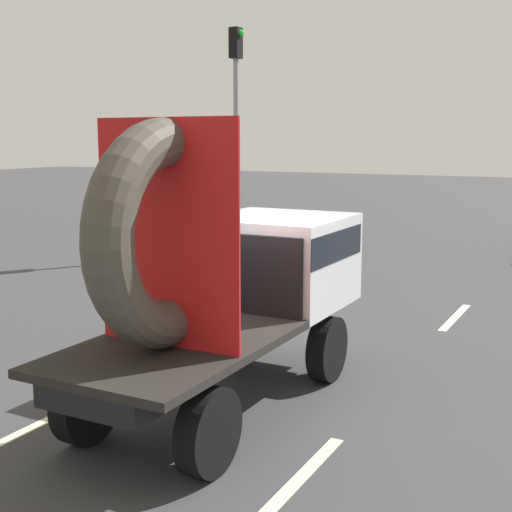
% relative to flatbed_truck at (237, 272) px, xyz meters
% --- Properties ---
extents(ground_plane, '(120.00, 120.00, 0.00)m').
position_rel_flatbed_truck_xyz_m(ground_plane, '(-0.19, 0.26, -1.77)').
color(ground_plane, '#38383A').
extents(flatbed_truck, '(2.02, 5.34, 3.81)m').
position_rel_flatbed_truck_xyz_m(flatbed_truck, '(0.00, 0.00, 0.00)').
color(flatbed_truck, black).
rests_on(flatbed_truck, ground_plane).
extents(traffic_light, '(0.42, 0.36, 6.86)m').
position_rel_flatbed_truck_xyz_m(traffic_light, '(-6.09, 10.72, 2.61)').
color(traffic_light, gray).
rests_on(traffic_light, ground_plane).
extents(lane_dash_left_near, '(0.16, 2.77, 0.01)m').
position_rel_flatbed_truck_xyz_m(lane_dash_left_near, '(-1.75, -2.60, -1.77)').
color(lane_dash_left_near, beige).
rests_on(lane_dash_left_near, ground_plane).
extents(lane_dash_left_far, '(0.16, 2.17, 0.01)m').
position_rel_flatbed_truck_xyz_m(lane_dash_left_far, '(-1.75, 5.83, -1.77)').
color(lane_dash_left_far, beige).
rests_on(lane_dash_left_far, ground_plane).
extents(lane_dash_right_near, '(0.16, 2.87, 0.01)m').
position_rel_flatbed_truck_xyz_m(lane_dash_right_near, '(1.75, -2.09, -1.77)').
color(lane_dash_right_near, beige).
rests_on(lane_dash_right_near, ground_plane).
extents(lane_dash_right_far, '(0.16, 2.32, 0.01)m').
position_rel_flatbed_truck_xyz_m(lane_dash_right_far, '(1.75, 5.87, -1.77)').
color(lane_dash_right_far, beige).
rests_on(lane_dash_right_far, ground_plane).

